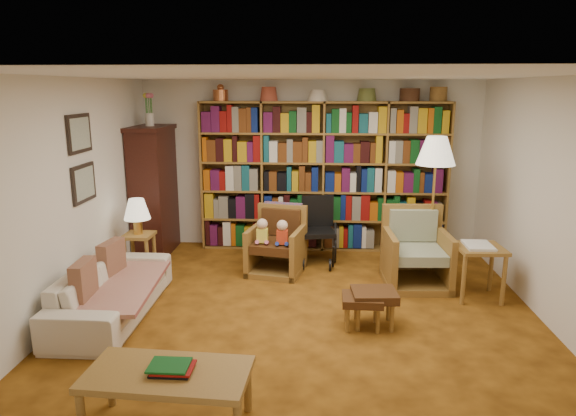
# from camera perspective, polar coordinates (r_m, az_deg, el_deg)

# --- Properties ---
(floor) EXTENTS (5.00, 5.00, 0.00)m
(floor) POSITION_cam_1_polar(r_m,az_deg,el_deg) (5.70, 1.82, -11.55)
(floor) COLOR #9B5D17
(floor) RESTS_ON ground
(ceiling) EXTENTS (5.00, 5.00, 0.00)m
(ceiling) POSITION_cam_1_polar(r_m,az_deg,el_deg) (5.17, 2.03, 14.47)
(ceiling) COLOR white
(ceiling) RESTS_ON wall_back
(wall_back) EXTENTS (5.00, 0.00, 5.00)m
(wall_back) POSITION_cam_1_polar(r_m,az_deg,el_deg) (7.76, 2.47, 4.78)
(wall_back) COLOR white
(wall_back) RESTS_ON floor
(wall_front) EXTENTS (5.00, 0.00, 5.00)m
(wall_front) POSITION_cam_1_polar(r_m,az_deg,el_deg) (2.91, 0.45, -9.78)
(wall_front) COLOR white
(wall_front) RESTS_ON floor
(wall_left) EXTENTS (0.00, 5.00, 5.00)m
(wall_left) POSITION_cam_1_polar(r_m,az_deg,el_deg) (5.92, -23.06, 1.08)
(wall_left) COLOR white
(wall_left) RESTS_ON floor
(wall_right) EXTENTS (0.00, 5.00, 5.00)m
(wall_right) POSITION_cam_1_polar(r_m,az_deg,el_deg) (5.79, 27.47, 0.40)
(wall_right) COLOR white
(wall_right) RESTS_ON floor
(bookshelf) EXTENTS (3.60, 0.30, 2.42)m
(bookshelf) POSITION_cam_1_polar(r_m,az_deg,el_deg) (7.60, 3.95, 3.98)
(bookshelf) COLOR olive
(bookshelf) RESTS_ON floor
(curio_cabinet) EXTENTS (0.50, 0.95, 2.40)m
(curio_cabinet) POSITION_cam_1_polar(r_m,az_deg,el_deg) (7.70, -14.68, 2.05)
(curio_cabinet) COLOR #39160F
(curio_cabinet) RESTS_ON floor
(framed_pictures) EXTENTS (0.03, 0.52, 0.97)m
(framed_pictures) POSITION_cam_1_polar(r_m,az_deg,el_deg) (6.11, -21.96, 5.11)
(framed_pictures) COLOR black
(framed_pictures) RESTS_ON wall_left
(sofa) EXTENTS (1.91, 0.76, 0.56)m
(sofa) POSITION_cam_1_polar(r_m,az_deg,el_deg) (5.85, -18.94, -8.63)
(sofa) COLOR beige
(sofa) RESTS_ON floor
(sofa_throw) EXTENTS (0.93, 1.59, 0.04)m
(sofa_throw) POSITION_cam_1_polar(r_m,az_deg,el_deg) (5.83, -18.50, -8.47)
(sofa_throw) COLOR beige
(sofa_throw) RESTS_ON sofa
(cushion_left) EXTENTS (0.18, 0.42, 0.41)m
(cushion_left) POSITION_cam_1_polar(r_m,az_deg,el_deg) (6.15, -18.96, -5.88)
(cushion_left) COLOR maroon
(cushion_left) RESTS_ON sofa
(cushion_right) EXTENTS (0.15, 0.42, 0.41)m
(cushion_right) POSITION_cam_1_polar(r_m,az_deg,el_deg) (5.55, -21.69, -8.18)
(cushion_right) COLOR maroon
(cushion_right) RESTS_ON sofa
(side_table_lamp) EXTENTS (0.37, 0.37, 0.57)m
(side_table_lamp) POSITION_cam_1_polar(r_m,az_deg,el_deg) (6.86, -16.19, -4.09)
(side_table_lamp) COLOR olive
(side_table_lamp) RESTS_ON floor
(table_lamp) EXTENTS (0.33, 0.33, 0.46)m
(table_lamp) POSITION_cam_1_polar(r_m,az_deg,el_deg) (6.74, -16.44, -0.25)
(table_lamp) COLOR gold
(table_lamp) RESTS_ON side_table_lamp
(armchair_leather) EXTENTS (0.82, 0.85, 0.87)m
(armchair_leather) POSITION_cam_1_polar(r_m,az_deg,el_deg) (6.83, -1.27, -4.06)
(armchair_leather) COLOR olive
(armchair_leather) RESTS_ON floor
(armchair_sage) EXTENTS (0.80, 0.83, 0.95)m
(armchair_sage) POSITION_cam_1_polar(r_m,az_deg,el_deg) (6.59, 13.94, -5.07)
(armchair_sage) COLOR olive
(armchair_sage) RESTS_ON floor
(wheelchair) EXTENTS (0.53, 0.74, 0.92)m
(wheelchair) POSITION_cam_1_polar(r_m,az_deg,el_deg) (7.16, 3.27, -2.76)
(wheelchair) COLOR black
(wheelchair) RESTS_ON floor
(floor_lamp) EXTENTS (0.48, 0.48, 1.81)m
(floor_lamp) POSITION_cam_1_polar(r_m,az_deg,el_deg) (6.57, 16.10, 5.50)
(floor_lamp) COLOR gold
(floor_lamp) RESTS_ON floor
(side_table_papers) EXTENTS (0.55, 0.55, 0.65)m
(side_table_papers) POSITION_cam_1_polar(r_m,az_deg,el_deg) (6.30, 20.50, -4.95)
(side_table_papers) COLOR olive
(side_table_papers) RESTS_ON floor
(footstool_a) EXTENTS (0.41, 0.35, 0.34)m
(footstool_a) POSITION_cam_1_polar(r_m,az_deg,el_deg) (5.31, 8.25, -10.27)
(footstool_a) COLOR #442812
(footstool_a) RESTS_ON floor
(footstool_b) EXTENTS (0.48, 0.41, 0.38)m
(footstool_b) POSITION_cam_1_polar(r_m,az_deg,el_deg) (5.36, 9.55, -9.75)
(footstool_b) COLOR #442812
(footstool_b) RESTS_ON floor
(coffee_table) EXTENTS (1.18, 0.63, 0.51)m
(coffee_table) POSITION_cam_1_polar(r_m,az_deg,el_deg) (3.89, -13.20, -17.90)
(coffee_table) COLOR olive
(coffee_table) RESTS_ON floor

